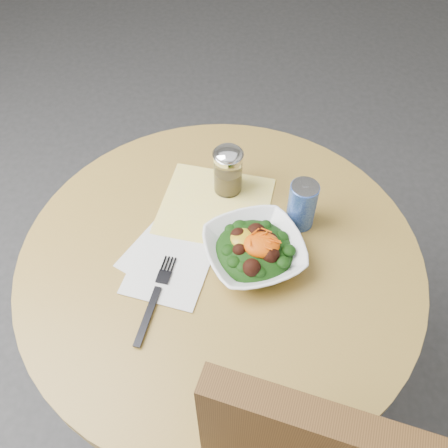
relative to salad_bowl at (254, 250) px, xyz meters
name	(u,v)px	position (x,y,z in m)	size (l,w,h in m)	color
ground	(222,383)	(-0.07, 0.00, -0.78)	(6.00, 6.00, 0.00)	#313134
table	(221,301)	(-0.07, 0.00, -0.23)	(0.90, 0.90, 0.75)	black
cloth_napkin	(215,206)	(-0.09, 0.15, -0.03)	(0.26, 0.24, 0.00)	yellow
paper_napkins	(167,263)	(-0.19, -0.02, -0.03)	(0.23, 0.26, 0.00)	silver
salad_bowl	(254,250)	(0.00, 0.00, 0.00)	(0.27, 0.27, 0.08)	white
fork	(156,296)	(-0.21, -0.10, -0.02)	(0.07, 0.22, 0.00)	black
spice_shaker	(228,170)	(-0.06, 0.21, 0.03)	(0.07, 0.07, 0.13)	silver
beverage_can	(302,205)	(0.11, 0.10, 0.03)	(0.06, 0.06, 0.12)	navy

